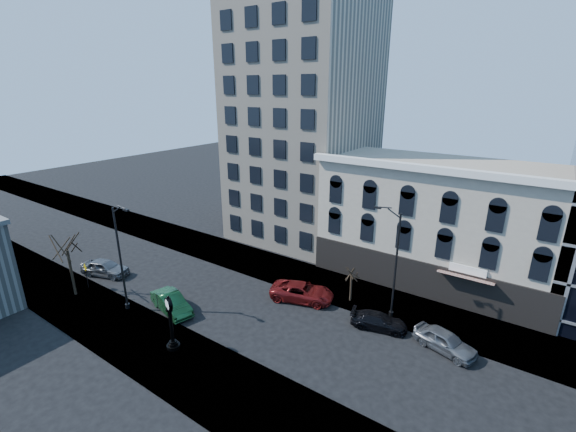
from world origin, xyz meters
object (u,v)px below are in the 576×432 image
Objects in this scene: warning_sign at (86,271)px; car_near_a at (105,268)px; street_clock at (171,325)px; car_near_b at (171,303)px; street_lamp_near at (121,231)px.

warning_sign is 3.15m from car_near_a.
street_clock reaches higher than car_near_b.
street_lamp_near reaches higher than car_near_a.
car_near_a is 11.25m from car_near_b.
warning_sign is (-7.13, 0.01, -5.67)m from street_lamp_near.
street_clock is at bearing -9.24° from street_lamp_near.
car_near_a is 1.00× the size of car_near_b.
street_clock is at bearing 7.11° from warning_sign.
warning_sign is 0.52× the size of car_near_b.
street_lamp_near is at bearing -126.36° from car_near_a.
car_near_b is (9.87, 2.06, -1.10)m from warning_sign.
car_near_b is (11.24, -0.57, -0.03)m from car_near_a.
street_lamp_near is at bearing 140.86° from car_near_b.
street_lamp_near is 1.96× the size of car_near_b.
street_lamp_near is 9.11m from warning_sign.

